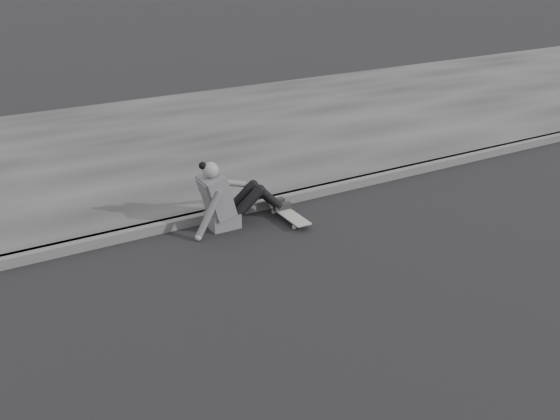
{
  "coord_description": "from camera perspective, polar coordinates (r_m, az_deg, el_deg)",
  "views": [
    {
      "loc": [
        -6.3,
        -4.06,
        3.33
      ],
      "look_at": [
        -3.15,
        1.43,
        0.5
      ],
      "focal_mm": 40.0,
      "sensor_mm": 36.0,
      "label": 1
    }
  ],
  "objects": [
    {
      "name": "curb",
      "position": [
        9.72,
        12.84,
        3.8
      ],
      "size": [
        24.0,
        0.16,
        0.12
      ],
      "primitive_type": "cube",
      "color": "#4E4E4E",
      "rests_on": "ground"
    },
    {
      "name": "sidewalk",
      "position": [
        11.99,
        3.14,
        8.22
      ],
      "size": [
        24.0,
        6.0,
        0.12
      ],
      "primitive_type": "cube",
      "color": "#363636",
      "rests_on": "ground"
    },
    {
      "name": "skateboard",
      "position": [
        7.86,
        0.8,
        -0.44
      ],
      "size": [
        0.2,
        0.78,
        0.09
      ],
      "color": "#A4A39E",
      "rests_on": "ground"
    },
    {
      "name": "seated_woman",
      "position": [
        7.63,
        -4.89,
        1.07
      ],
      "size": [
        1.38,
        0.46,
        0.88
      ],
      "color": "#545457",
      "rests_on": "ground"
    }
  ]
}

